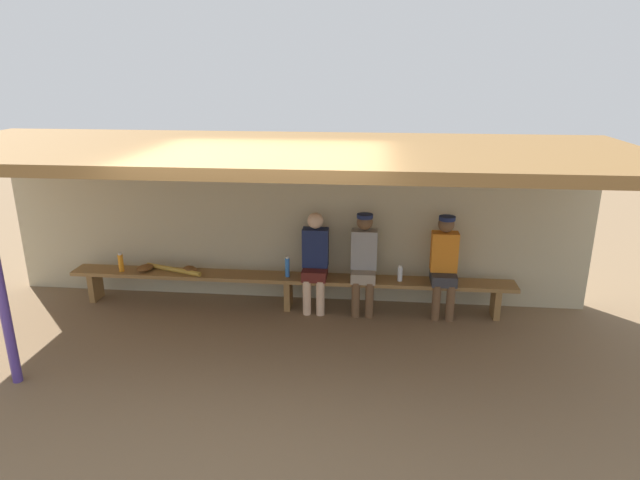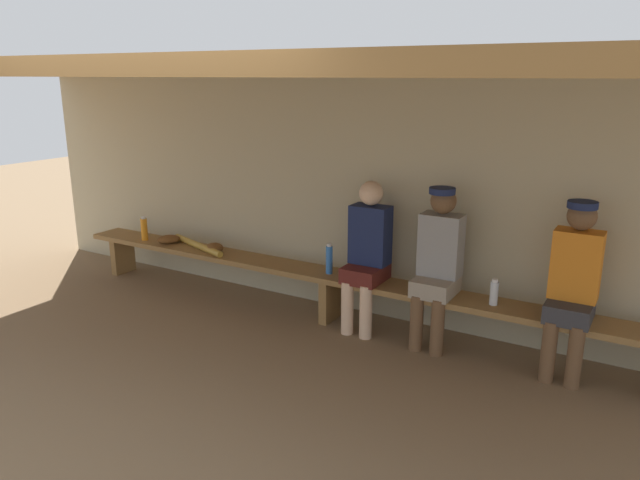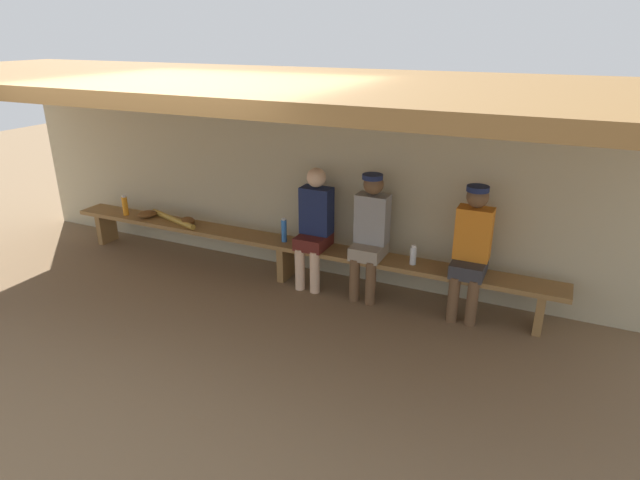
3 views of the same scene
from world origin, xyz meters
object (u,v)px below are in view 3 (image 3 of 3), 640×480
object	(u,v)px
baseball_glove_dark_brown	(147,214)
baseball_bat	(173,219)
player_in_blue	(314,223)
baseball_glove_worn	(188,221)
bench	(285,247)
water_bottle_blue	(284,230)
water_bottle_green	(413,255)
player_in_red	(471,246)
water_bottle_clear	(125,206)
player_middle	(370,231)

from	to	relation	value
baseball_glove_dark_brown	baseball_bat	bearing A→B (deg)	128.61
player_in_blue	baseball_glove_worn	distance (m)	1.73
bench	water_bottle_blue	size ratio (longest dim) A/B	21.38
player_in_blue	water_bottle_green	size ratio (longest dim) A/B	6.32
player_in_red	water_bottle_clear	xyz separation A→B (m)	(-4.36, -0.05, -0.16)
water_bottle_green	player_middle	bearing A→B (deg)	177.88
water_bottle_clear	baseball_glove_dark_brown	size ratio (longest dim) A/B	1.10
water_bottle_clear	baseball_glove_worn	xyz separation A→B (m)	(0.96, 0.04, -0.08)
water_bottle_clear	baseball_bat	world-z (taller)	water_bottle_clear
player_middle	water_bottle_clear	bearing A→B (deg)	-179.08
player_in_red	water_bottle_green	distance (m)	0.59
player_in_blue	water_bottle_blue	bearing A→B (deg)	-177.96
player_middle	baseball_bat	distance (m)	2.62
water_bottle_green	baseball_glove_dark_brown	world-z (taller)	water_bottle_green
player_in_blue	water_bottle_blue	world-z (taller)	player_in_blue
water_bottle_clear	baseball_glove_worn	distance (m)	0.96
bench	water_bottle_blue	distance (m)	0.21
player_in_red	water_bottle_blue	distance (m)	2.06
player_in_blue	baseball_glove_dark_brown	xyz separation A→B (m)	(-2.36, -0.02, -0.22)
player_middle	player_in_blue	xyz separation A→B (m)	(-0.64, -0.00, -0.02)
player_in_blue	player_in_red	xyz separation A→B (m)	(1.68, 0.00, 0.02)
bench	water_bottle_blue	bearing A→B (deg)	-116.73
baseball_bat	water_bottle_clear	bearing A→B (deg)	-157.41
bench	player_middle	xyz separation A→B (m)	(1.01, 0.00, 0.36)
player_in_red	baseball_glove_worn	size ratio (longest dim) A/B	5.60
player_middle	baseball_bat	xyz separation A→B (m)	(-2.60, -0.00, -0.25)
player_middle	baseball_bat	bearing A→B (deg)	-179.92
player_in_red	water_bottle_green	bearing A→B (deg)	-178.19
player_middle	baseball_glove_worn	bearing A→B (deg)	-179.61
water_bottle_green	baseball_glove_dark_brown	bearing A→B (deg)	179.99
player_in_red	baseball_glove_dark_brown	xyz separation A→B (m)	(-4.04, -0.02, -0.24)
water_bottle_clear	baseball_glove_worn	world-z (taller)	water_bottle_clear
bench	water_bottle_green	size ratio (longest dim) A/B	28.41
baseball_bat	water_bottle_green	bearing A→B (deg)	18.37
baseball_glove_dark_brown	water_bottle_clear	bearing A→B (deg)	-46.87
player_in_blue	baseball_glove_dark_brown	size ratio (longest dim) A/B	5.56
bench	player_in_red	world-z (taller)	player_in_red
player_middle	baseball_glove_worn	world-z (taller)	player_middle
bench	baseball_glove_worn	world-z (taller)	baseball_glove_worn
water_bottle_blue	baseball_bat	distance (m)	1.59
water_bottle_blue	baseball_glove_worn	size ratio (longest dim) A/B	1.17
player_middle	player_in_red	world-z (taller)	same
player_in_blue	water_bottle_blue	xyz separation A→B (m)	(-0.37, -0.01, -0.13)
bench	player_middle	distance (m)	1.07
bench	baseball_glove_dark_brown	distance (m)	1.99
baseball_glove_dark_brown	water_bottle_blue	bearing A→B (deg)	126.76
bench	water_bottle_clear	xyz separation A→B (m)	(-2.31, -0.05, 0.20)
water_bottle_clear	water_bottle_blue	bearing A→B (deg)	0.98
water_bottle_blue	player_in_blue	bearing A→B (deg)	2.04
water_bottle_blue	baseball_glove_dark_brown	bearing A→B (deg)	-179.91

